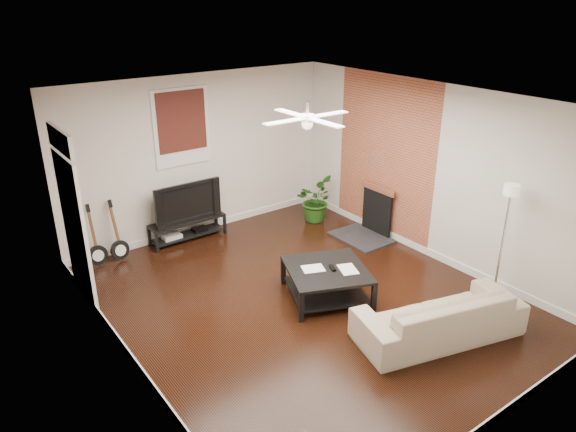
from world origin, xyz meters
The scene contains 14 objects.
room centered at (0.00, 0.00, 1.40)m, with size 5.01×6.01×2.81m.
brick_accent centered at (2.49, 1.00, 1.40)m, with size 0.02×2.20×2.80m, color #B05A38.
fireplace centered at (2.20, 1.00, 0.46)m, with size 0.80×1.10×0.92m, color black.
window_back centered at (-0.30, 2.97, 1.95)m, with size 1.00×0.06×1.30m, color #3F1611.
door_left centered at (-2.46, 1.90, 1.25)m, with size 0.08×1.00×2.50m, color white.
tv_stand centered at (-0.42, 2.78, 0.19)m, with size 1.34×0.36×0.38m, color black.
tv centered at (-0.42, 2.80, 0.72)m, with size 1.20×0.16×0.69m, color black.
coffee_table centered at (0.30, -0.12, 0.23)m, with size 1.09×1.09×0.46m, color black.
sofa centered at (0.82, -1.67, 0.31)m, with size 2.12×0.83×0.62m, color tan.
floor_lamp centered at (2.17, -1.57, 0.86)m, with size 0.28×0.28×1.73m, color white, non-canonical shape.
potted_plant centered at (1.90, 2.15, 0.41)m, with size 0.74×0.64×0.82m, color #215017.
guitar_left centered at (-2.01, 2.75, 0.50)m, with size 0.31×0.22×1.01m, color black, non-canonical shape.
guitar_right centered at (-1.66, 2.72, 0.50)m, with size 0.31×0.22×1.01m, color black, non-canonical shape.
ceiling_fan centered at (0.00, 0.00, 2.60)m, with size 1.24×1.24×0.32m, color white, non-canonical shape.
Camera 1 is at (-4.05, -5.11, 4.05)m, focal length 33.33 mm.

